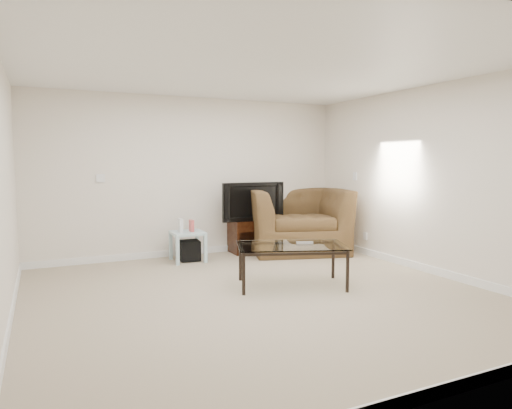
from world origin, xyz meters
name	(u,v)px	position (x,y,z in m)	size (l,w,h in m)	color
floor	(261,295)	(0.00, 0.00, 0.00)	(5.00, 5.00, 0.00)	tan
ceiling	(262,67)	(0.00, 0.00, 2.50)	(5.00, 5.00, 0.00)	white
wall_back	(193,177)	(0.00, 2.50, 1.25)	(5.00, 0.02, 2.50)	silver
wall_left	(1,190)	(-2.50, 0.00, 1.25)	(0.02, 5.00, 2.50)	silver
wall_right	(430,180)	(2.50, 0.00, 1.25)	(0.02, 5.00, 2.50)	silver
plate_back	(100,178)	(-1.40, 2.49, 1.25)	(0.12, 0.02, 0.12)	white
plate_right_switch	(355,176)	(2.49, 1.60, 1.25)	(0.02, 0.09, 0.13)	white
plate_right_outlet	(365,236)	(2.49, 1.30, 0.30)	(0.02, 0.08, 0.12)	white
tv_stand	(250,236)	(0.90, 2.28, 0.27)	(0.65, 0.45, 0.54)	black
dvd_player	(251,225)	(0.90, 2.24, 0.45)	(0.33, 0.23, 0.05)	black
television	(251,201)	(0.90, 2.25, 0.85)	(1.00, 0.20, 0.62)	black
side_table	(188,246)	(-0.23, 2.05, 0.22)	(0.47, 0.47, 0.45)	silver
subwoofer	(189,250)	(-0.20, 2.07, 0.16)	(0.30, 0.30, 0.30)	black
game_console	(180,225)	(-0.34, 2.03, 0.55)	(0.05, 0.15, 0.21)	white
game_case	(191,226)	(-0.18, 2.03, 0.54)	(0.05, 0.13, 0.18)	#CC4C4C
recliner	(297,209)	(1.65, 2.05, 0.70)	(1.59, 1.04, 1.39)	brown
coffee_table	(291,266)	(0.50, 0.19, 0.25)	(1.28, 0.72, 0.50)	black
remote	(305,243)	(0.68, 0.20, 0.51)	(0.20, 0.06, 0.02)	#B2B2B7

